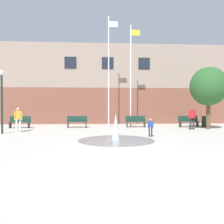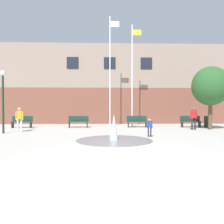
{
  "view_description": "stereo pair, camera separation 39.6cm",
  "coord_description": "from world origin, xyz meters",
  "views": [
    {
      "loc": [
        -0.83,
        -6.41,
        1.62
      ],
      "look_at": [
        0.0,
        7.48,
        1.3
      ],
      "focal_mm": 35.0,
      "sensor_mm": 36.0,
      "label": 1
    },
    {
      "loc": [
        -0.43,
        -6.43,
        1.62
      ],
      "look_at": [
        0.0,
        7.48,
        1.3
      ],
      "focal_mm": 35.0,
      "sensor_mm": 36.0,
      "label": 2
    }
  ],
  "objects": [
    {
      "name": "child_running",
      "position": [
        1.97,
        5.28,
        0.58
      ],
      "size": [
        0.31,
        0.24,
        0.99
      ],
      "rotation": [
        0.0,
        0.0,
        -0.93
      ],
      "color": "#28282D",
      "rests_on": "ground"
    },
    {
      "name": "trash_can",
      "position": [
        7.71,
        10.58,
        0.45
      ],
      "size": [
        0.56,
        0.56,
        0.9
      ],
      "primitive_type": "cylinder",
      "color": "#193323",
      "rests_on": "ground"
    },
    {
      "name": "lamp_post_left_lane",
      "position": [
        -6.67,
        7.1,
        2.52
      ],
      "size": [
        0.32,
        0.32,
        3.85
      ],
      "color": "#192D23",
      "rests_on": "ground"
    },
    {
      "name": "park_bench_under_left_flagpole",
      "position": [
        -2.55,
        10.84,
        0.48
      ],
      "size": [
        1.6,
        0.44,
        0.91
      ],
      "color": "#28282D",
      "rests_on": "ground"
    },
    {
      "name": "ground_plane",
      "position": [
        0.0,
        0.0,
        0.0
      ],
      "size": [
        100.0,
        100.0,
        0.0
      ],
      "primitive_type": "plane",
      "color": "#B2ADA3"
    },
    {
      "name": "adult_watching",
      "position": [
        -5.98,
        7.83,
        0.93
      ],
      "size": [
        0.5,
        0.39,
        1.59
      ],
      "rotation": [
        0.0,
        0.0,
        2.17
      ],
      "color": "silver",
      "rests_on": "ground"
    },
    {
      "name": "flagpole_right",
      "position": [
        1.8,
        11.38,
        4.41
      ],
      "size": [
        0.8,
        0.1,
        8.31
      ],
      "color": "silver",
      "rests_on": "ground"
    },
    {
      "name": "park_bench_far_right",
      "position": [
        6.37,
        10.73,
        0.48
      ],
      "size": [
        1.6,
        0.44,
        0.91
      ],
      "color": "#28282D",
      "rests_on": "ground"
    },
    {
      "name": "library_building",
      "position": [
        0.0,
        17.38,
        3.84
      ],
      "size": [
        36.0,
        6.05,
        7.69
      ],
      "color": "brown",
      "rests_on": "ground"
    },
    {
      "name": "flagpole_left",
      "position": [
        -0.01,
        11.38,
        4.74
      ],
      "size": [
        0.8,
        0.1,
        8.97
      ],
      "color": "silver",
      "rests_on": "ground"
    },
    {
      "name": "park_bench_near_trashcan",
      "position": [
        2.1,
        10.87,
        0.48
      ],
      "size": [
        1.6,
        0.44,
        0.91
      ],
      "color": "#28282D",
      "rests_on": "ground"
    },
    {
      "name": "adult_near_bench",
      "position": [
        5.83,
        8.79,
        0.93
      ],
      "size": [
        0.5,
        0.38,
        1.59
      ],
      "rotation": [
        0.0,
        0.0,
        -0.78
      ],
      "color": "#28282D",
      "rests_on": "ground"
    },
    {
      "name": "street_tree_near_building",
      "position": [
        7.15,
        9.06,
        3.11
      ],
      "size": [
        2.63,
        2.63,
        4.53
      ],
      "color": "brown",
      "rests_on": "ground"
    },
    {
      "name": "splash_fountain",
      "position": [
        0.01,
        4.26,
        0.42
      ],
      "size": [
        3.74,
        3.74,
        1.28
      ],
      "color": "gray",
      "rests_on": "ground"
    },
    {
      "name": "park_bench_far_left",
      "position": [
        -6.93,
        10.77,
        0.48
      ],
      "size": [
        1.6,
        0.44,
        0.91
      ],
      "color": "#28282D",
      "rests_on": "ground"
    }
  ]
}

